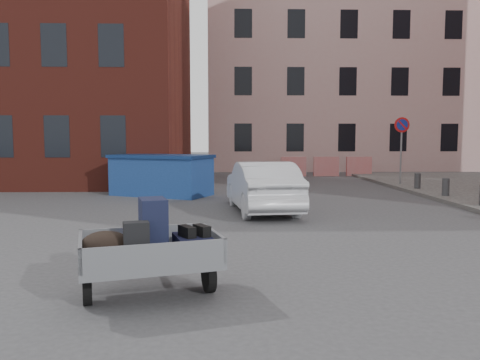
{
  "coord_description": "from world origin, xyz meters",
  "views": [
    {
      "loc": [
        -0.91,
        -8.93,
        1.9
      ],
      "look_at": [
        -0.66,
        0.26,
        1.1
      ],
      "focal_mm": 35.0,
      "sensor_mm": 36.0,
      "label": 1
    }
  ],
  "objects": [
    {
      "name": "silver_car",
      "position": [
        -0.0,
        3.32,
        0.66
      ],
      "size": [
        1.89,
        4.16,
        1.32
      ],
      "primitive_type": "imported",
      "rotation": [
        0.0,
        0.0,
        3.27
      ],
      "color": "silver",
      "rests_on": "ground"
    },
    {
      "name": "ground",
      "position": [
        0.0,
        0.0,
        0.0
      ],
      "size": [
        120.0,
        120.0,
        0.0
      ],
      "primitive_type": "plane",
      "color": "#38383A",
      "rests_on": "ground"
    },
    {
      "name": "dumpster",
      "position": [
        -3.15,
        6.95,
        0.69
      ],
      "size": [
        3.7,
        2.91,
        1.38
      ],
      "rotation": [
        0.0,
        0.0,
        -0.43
      ],
      "color": "navy",
      "rests_on": "ground"
    },
    {
      "name": "trailer",
      "position": [
        -1.85,
        -3.43,
        0.61
      ],
      "size": [
        1.85,
        1.97,
        1.2
      ],
      "rotation": [
        0.0,
        0.0,
        0.29
      ],
      "color": "black",
      "rests_on": "ground"
    },
    {
      "name": "building_brick",
      "position": [
        -9.0,
        13.0,
        7.0
      ],
      "size": [
        12.0,
        10.0,
        14.0
      ],
      "primitive_type": "cube",
      "color": "#591E16",
      "rests_on": "ground"
    },
    {
      "name": "no_parking_sign",
      "position": [
        6.0,
        9.48,
        2.01
      ],
      "size": [
        0.6,
        0.09,
        2.65
      ],
      "color": "gray",
      "rests_on": "sidewalk"
    },
    {
      "name": "building_pink",
      "position": [
        6.0,
        22.0,
        7.0
      ],
      "size": [
        16.0,
        8.0,
        14.0
      ],
      "primitive_type": "cube",
      "color": "#D3A6A2",
      "rests_on": "ground"
    },
    {
      "name": "barriers",
      "position": [
        4.2,
        15.0,
        0.5
      ],
      "size": [
        4.7,
        0.18,
        1.0
      ],
      "color": "red",
      "rests_on": "ground"
    }
  ]
}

